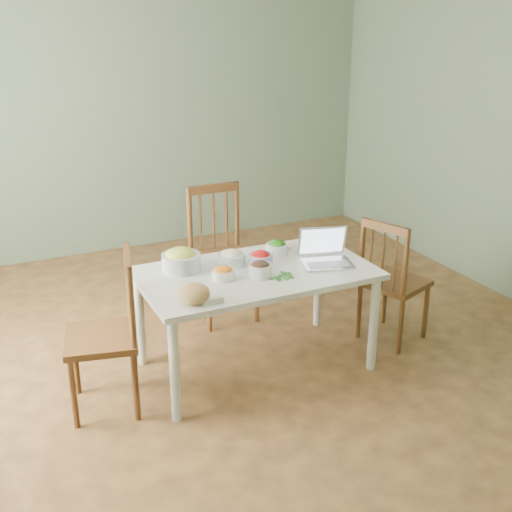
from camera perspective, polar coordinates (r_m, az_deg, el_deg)
name	(u,v)px	position (r m, az deg, el deg)	size (l,w,h in m)	color
floor	(230,359)	(4.53, -2.27, -9.06)	(5.00, 5.00, 0.00)	#412A1A
wall_back	(124,111)	(6.37, -11.51, 12.34)	(5.00, 0.00, 2.70)	#5F7259
dining_table	(256,319)	(4.29, 0.00, -5.60)	(1.49, 0.84, 0.70)	white
chair_far	(224,256)	(4.91, -2.87, 0.02)	(0.45, 0.43, 1.02)	#422B10
chair_left	(101,334)	(3.91, -13.46, -6.71)	(0.43, 0.41, 0.97)	#422B10
chair_right	(395,279)	(4.71, 12.09, -2.02)	(0.41, 0.39, 0.92)	#422B10
bread_boule	(194,294)	(3.69, -5.44, -3.30)	(0.18, 0.18, 0.12)	tan
butter_stick	(213,301)	(3.69, -3.81, -3.99)	(0.12, 0.04, 0.03)	beige
bowl_squash	(181,259)	(4.16, -6.60, -0.28)	(0.25, 0.25, 0.14)	gold
bowl_carrot	(223,273)	(4.01, -2.88, -1.50)	(0.14, 0.14, 0.08)	orange
bowl_onion	(231,258)	(4.23, -2.18, -0.13)	(0.18, 0.18, 0.10)	silver
bowl_mushroom	(260,269)	(4.04, 0.38, -1.15)	(0.15, 0.15, 0.10)	black
bowl_redpep	(261,258)	(4.21, 0.40, -0.21)	(0.16, 0.16, 0.09)	#B90011
bowl_broccoli	(277,247)	(4.42, 1.87, 0.80)	(0.15, 0.15, 0.09)	#163B09
flatbread	(278,247)	(4.54, 1.96, 0.84)	(0.18, 0.18, 0.02)	#CFB285
basil_bunch	(280,276)	(4.04, 2.16, -1.73)	(0.19, 0.19, 0.02)	#25581A
laptop	(328,249)	(4.22, 6.33, 0.63)	(0.32, 0.28, 0.22)	silver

